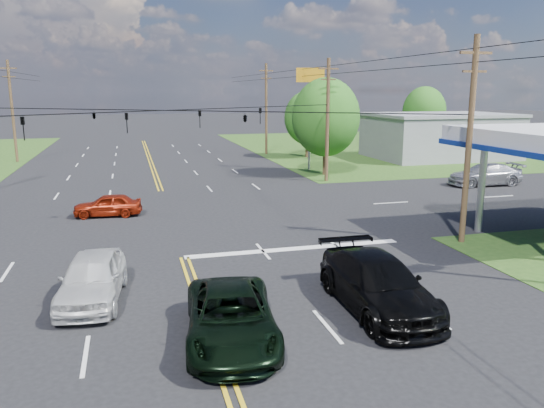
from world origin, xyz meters
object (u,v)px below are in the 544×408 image
object	(u,v)px
retail_ne	(439,137)
pickup_dkgreen	(231,317)
pole_se	(469,139)
tree_right_a	(326,117)
pickup_white	(92,278)
suv_black	(378,284)
pole_right_far	(266,108)
tree_right_b	(307,118)
pole_ne	(327,119)
tree_far_r	(424,111)
pole_left_far	(12,110)

from	to	relation	value
retail_ne	pickup_dkgreen	distance (m)	46.69
pole_se	tree_right_a	xyz separation A→B (m)	(1.00, 21.00, -0.05)
tree_right_a	retail_ne	bearing A→B (deg)	26.57
retail_ne	pickup_white	bearing A→B (deg)	-136.32
retail_ne	suv_black	size ratio (longest dim) A/B	2.33
retail_ne	pole_right_far	bearing A→B (deg)	154.80
pole_se	tree_right_b	distance (m)	33.19
pole_ne	pickup_dkgreen	bearing A→B (deg)	-116.41
tree_far_r	pickup_white	world-z (taller)	tree_far_r
pickup_dkgreen	tree_right_b	bearing A→B (deg)	75.50
pole_left_far	pole_ne	bearing A→B (deg)	-36.16
pole_ne	pole_left_far	distance (m)	32.20
tree_far_r	suv_black	xyz separation A→B (m)	(-28.42, -45.12, -3.67)
tree_far_r	pickup_dkgreen	distance (m)	57.17
pole_se	tree_right_a	world-z (taller)	pole_se
retail_ne	tree_right_b	distance (m)	14.22
retail_ne	tree_right_a	distance (m)	18.09
tree_right_b	suv_black	size ratio (longest dim) A/B	1.18
tree_far_r	pickup_white	bearing A→B (deg)	-131.77
pole_ne	tree_right_a	xyz separation A→B (m)	(1.00, 3.00, -0.05)
suv_black	tree_right_a	bearing A→B (deg)	73.42
retail_ne	suv_black	bearing A→B (deg)	-124.81
tree_far_r	pole_se	bearing A→B (deg)	-118.30
pole_right_far	tree_right_b	xyz separation A→B (m)	(3.50, -4.00, -0.95)
retail_ne	pole_ne	world-z (taller)	pole_ne
tree_right_a	suv_black	bearing A→B (deg)	-107.24
pickup_white	tree_right_a	bearing A→B (deg)	60.14
pole_right_far	tree_right_b	bearing A→B (deg)	-48.81
tree_right_b	tree_far_r	xyz separation A→B (m)	(17.50, 6.00, 0.33)
tree_far_r	pickup_white	size ratio (longest dim) A/B	1.57
pole_left_far	pole_right_far	xyz separation A→B (m)	(26.00, 0.00, 0.00)
pole_se	pole_left_far	bearing A→B (deg)	125.10
tree_right_b	pole_se	bearing A→B (deg)	-96.05
tree_right_b	pole_left_far	bearing A→B (deg)	172.28
tree_right_b	suv_black	xyz separation A→B (m)	(-10.92, -39.12, -3.35)
retail_ne	pole_se	size ratio (longest dim) A/B	1.47
tree_right_b	pickup_dkgreen	world-z (taller)	tree_right_b
pole_se	pickup_dkgreen	world-z (taller)	pole_se
pole_se	tree_right_a	distance (m)	21.02
tree_far_r	pickup_dkgreen	size ratio (longest dim) A/B	1.41
pole_right_far	pickup_white	world-z (taller)	pole_right_far
tree_far_r	suv_black	distance (m)	53.45
retail_ne	pickup_white	distance (m)	46.34
pole_se	pole_right_far	distance (m)	37.00
pole_left_far	tree_right_b	size ratio (longest dim) A/B	1.41
tree_far_r	pickup_white	xyz separation A→B (m)	(-37.50, -41.99, -3.72)
tree_right_a	suv_black	xyz separation A→B (m)	(-8.42, -27.12, -4.00)
pole_se	tree_far_r	world-z (taller)	pole_se
pole_se	pole_ne	size ratio (longest dim) A/B	1.00
pole_right_far	pole_ne	bearing A→B (deg)	-90.00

